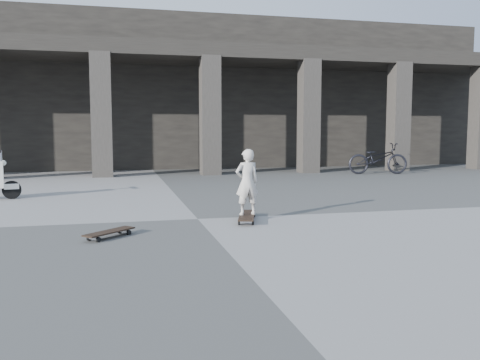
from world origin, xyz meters
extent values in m
plane|color=#494946|center=(0.00, 0.00, 0.00)|extent=(90.00, 90.00, 0.00)
cube|color=black|center=(0.00, 14.00, 3.00)|extent=(28.00, 6.00, 6.00)
cube|color=black|center=(0.00, 9.60, 4.20)|extent=(28.00, 2.80, 0.50)
cube|color=#2E2C27|center=(-1.79, 8.50, 2.00)|extent=(0.65, 0.65, 4.00)
cube|color=#2E2C27|center=(1.79, 8.50, 2.00)|extent=(0.65, 0.65, 4.00)
cube|color=#2E2C27|center=(5.36, 8.50, 2.00)|extent=(0.65, 0.65, 4.00)
cube|color=#2E2C27|center=(8.93, 8.50, 2.00)|extent=(0.65, 0.65, 4.00)
cube|color=black|center=(0.79, -0.38, 0.10)|extent=(0.55, 1.10, 0.02)
cube|color=#B2B2B7|center=(0.90, -0.02, 0.05)|extent=(0.23, 0.12, 0.03)
cube|color=#B2B2B7|center=(0.68, -0.74, 0.05)|extent=(0.23, 0.12, 0.03)
cylinder|color=black|center=(0.79, 0.01, 0.04)|extent=(0.06, 0.09, 0.08)
cylinder|color=black|center=(1.00, -0.05, 0.04)|extent=(0.06, 0.09, 0.08)
cylinder|color=black|center=(0.57, -0.71, 0.04)|extent=(0.06, 0.09, 0.08)
cylinder|color=black|center=(0.78, -0.78, 0.04)|extent=(0.06, 0.09, 0.08)
cube|color=black|center=(-1.47, -1.22, 0.09)|extent=(0.74, 0.73, 0.02)
cube|color=#B2B2B7|center=(-1.26, -1.01, 0.05)|extent=(0.17, 0.17, 0.03)
cube|color=#B2B2B7|center=(-1.68, -1.42, 0.05)|extent=(0.17, 0.17, 0.03)
cylinder|color=black|center=(-1.32, -0.95, 0.04)|extent=(0.07, 0.07, 0.07)
cylinder|color=black|center=(-1.19, -1.08, 0.04)|extent=(0.07, 0.07, 0.07)
cylinder|color=black|center=(-1.74, -1.35, 0.04)|extent=(0.07, 0.07, 0.07)
cylinder|color=black|center=(-1.61, -1.49, 0.04)|extent=(0.07, 0.07, 0.07)
imported|color=beige|center=(0.79, -0.38, 0.66)|extent=(0.43, 0.31, 1.11)
cylinder|color=black|center=(-3.64, 3.52, 0.20)|extent=(0.42, 0.17, 0.41)
cube|color=silver|center=(-3.84, 3.48, 0.56)|extent=(0.16, 0.36, 0.59)
cube|color=silver|center=(-3.64, 3.52, 0.28)|extent=(0.32, 0.19, 0.12)
cylinder|color=#B2B2B7|center=(-3.84, 3.48, 0.93)|extent=(0.11, 0.11, 0.30)
cylinder|color=black|center=(-3.84, 3.48, 1.06)|extent=(0.15, 0.51, 0.06)
sphere|color=white|center=(-3.78, 3.49, 0.81)|extent=(0.12, 0.12, 0.12)
imported|color=black|center=(7.45, 7.30, 0.54)|extent=(2.15, 1.09, 1.08)
camera|label=1|loc=(-1.34, -8.62, 1.55)|focal=38.00mm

